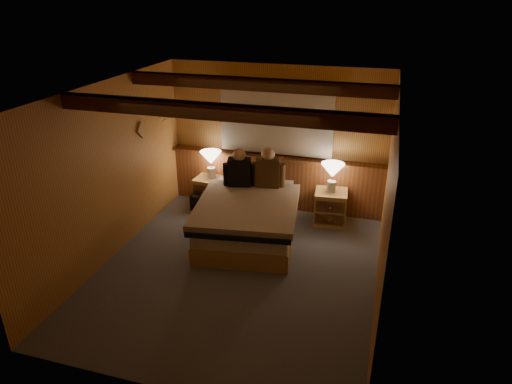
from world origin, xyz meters
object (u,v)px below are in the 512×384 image
at_px(nightstand_left, 210,192).
at_px(person_right, 268,170).
at_px(lamp_right, 332,172).
at_px(nightstand_right, 330,207).
at_px(person_left, 239,170).
at_px(lamp_left, 211,159).
at_px(duffel_bag, 206,203).
at_px(bed, 248,219).

relative_size(nightstand_left, person_right, 0.77).
bearing_deg(lamp_right, nightstand_right, -14.45).
distance_m(nightstand_left, nightstand_right, 2.09).
xyz_separation_m(nightstand_right, person_left, (-1.41, -0.32, 0.60)).
bearing_deg(lamp_right, person_left, -167.14).
bearing_deg(nightstand_right, lamp_right, 160.32).
height_order(lamp_left, person_right, person_right).
distance_m(person_right, duffel_bag, 1.33).
bearing_deg(lamp_right, person_right, -167.14).
distance_m(bed, person_right, 0.85).
bearing_deg(person_left, lamp_left, 132.96).
relative_size(lamp_right, person_right, 0.72).
xyz_separation_m(bed, duffel_bag, (-0.97, 0.70, -0.18)).
relative_size(nightstand_left, nightstand_right, 0.92).
bearing_deg(nightstand_right, lamp_left, 171.35).
height_order(lamp_right, duffel_bag, lamp_right).
relative_size(nightstand_right, person_right, 0.84).
xyz_separation_m(person_left, person_right, (0.43, 0.10, 0.01)).
distance_m(nightstand_left, lamp_right, 2.18).
height_order(person_left, duffel_bag, person_left).
xyz_separation_m(bed, lamp_left, (-0.95, 0.96, 0.51)).
relative_size(person_left, duffel_bag, 1.24).
xyz_separation_m(lamp_right, duffel_bag, (-2.08, -0.14, -0.73)).
height_order(nightstand_right, lamp_right, lamp_right).
distance_m(lamp_left, lamp_right, 2.06).
bearing_deg(person_left, duffel_bag, 152.40).
bearing_deg(duffel_bag, nightstand_left, 107.20).
bearing_deg(person_right, nightstand_left, 155.29).
bearing_deg(nightstand_left, lamp_right, 2.10).
distance_m(lamp_right, person_left, 1.44).
bearing_deg(nightstand_right, bed, -148.07).
xyz_separation_m(nightstand_right, lamp_left, (-2.06, 0.12, 0.56)).
relative_size(bed, duffel_bag, 3.95).
xyz_separation_m(lamp_right, person_right, (-0.97, -0.22, 0.01)).
bearing_deg(nightstand_right, nightstand_left, 172.63).
height_order(bed, lamp_left, lamp_left).
bearing_deg(duffel_bag, bed, -21.26).
bearing_deg(nightstand_left, lamp_left, 58.20).
bearing_deg(nightstand_left, bed, -38.87).
height_order(lamp_right, person_left, person_left).
bearing_deg(person_right, bed, -111.85).
height_order(lamp_right, person_right, person_right).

